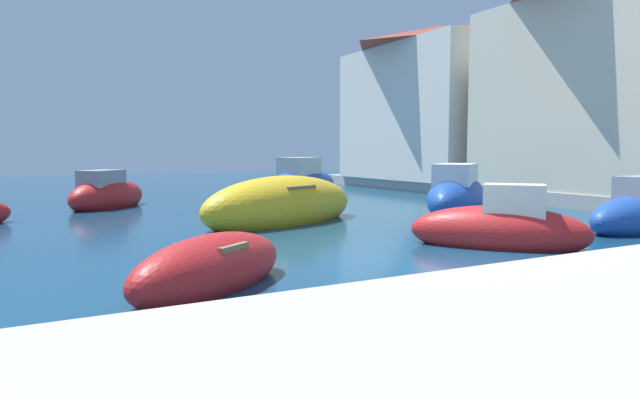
{
  "coord_description": "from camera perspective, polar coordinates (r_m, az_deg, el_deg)",
  "views": [
    {
      "loc": [
        -6.13,
        -7.17,
        1.97
      ],
      "look_at": [
        1.46,
        6.92,
        0.52
      ],
      "focal_mm": 31.16,
      "sensor_mm": 36.0,
      "label": 1
    }
  ],
  "objects": [
    {
      "name": "moored_boat_4",
      "position": [
        23.86,
        -1.73,
        1.69
      ],
      "size": [
        4.74,
        3.85,
        1.99
      ],
      "rotation": [
        0.0,
        0.0,
        0.56
      ],
      "color": "#1E479E",
      "rests_on": "ground"
    },
    {
      "name": "waterfront_building_main",
      "position": [
        23.39,
        27.38,
        10.88
      ],
      "size": [
        6.25,
        8.59,
        7.94
      ],
      "color": "beige",
      "rests_on": "quay_promenade"
    },
    {
      "name": "moored_boat_9",
      "position": [
        18.46,
        13.89,
        0.44
      ],
      "size": [
        4.95,
        4.39,
        1.87
      ],
      "rotation": [
        0.0,
        0.0,
        0.67
      ],
      "color": "#1E479E",
      "rests_on": "ground"
    },
    {
      "name": "moored_boat_10",
      "position": [
        11.88,
        18.01,
        -2.81
      ],
      "size": [
        3.28,
        3.46,
        1.53
      ],
      "rotation": [
        0.0,
        0.0,
        2.3
      ],
      "color": "#B21E1E",
      "rests_on": "ground"
    },
    {
      "name": "waterfront_building_annex",
      "position": [
        29.74,
        12.01,
        9.84
      ],
      "size": [
        6.81,
        9.6,
        7.78
      ],
      "color": "silver",
      "rests_on": "quay_promenade"
    },
    {
      "name": "ground",
      "position": [
        9.63,
        12.03,
        -6.74
      ],
      "size": [
        80.0,
        80.0,
        0.0
      ],
      "primitive_type": "plane",
      "color": "navy"
    },
    {
      "name": "quay_promenade",
      "position": [
        12.58,
        28.37,
        -3.31
      ],
      "size": [
        44.0,
        32.0,
        0.5
      ],
      "color": "#ADA89E",
      "rests_on": "ground"
    },
    {
      "name": "moored_boat_3",
      "position": [
        15.61,
        29.99,
        -1.24
      ],
      "size": [
        3.74,
        1.56,
        1.59
      ],
      "rotation": [
        0.0,
        0.0,
        3.22
      ],
      "color": "#1E479E",
      "rests_on": "ground"
    },
    {
      "name": "moored_boat_5",
      "position": [
        8.13,
        -11.13,
        -6.93
      ],
      "size": [
        3.2,
        2.72,
        1.0
      ],
      "rotation": [
        0.0,
        0.0,
        0.62
      ],
      "color": "#B21E1E",
      "rests_on": "ground"
    },
    {
      "name": "moored_boat_2",
      "position": [
        20.39,
        -21.04,
        0.46
      ],
      "size": [
        3.5,
        3.6,
        1.58
      ],
      "rotation": [
        0.0,
        0.0,
        0.82
      ],
      "color": "#B21E1E",
      "rests_on": "ground"
    },
    {
      "name": "moored_boat_0",
      "position": [
        15.05,
        -3.89,
        -0.61
      ],
      "size": [
        5.74,
        3.79,
        1.65
      ],
      "rotation": [
        0.0,
        0.0,
        3.54
      ],
      "color": "gold",
      "rests_on": "ground"
    }
  ]
}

